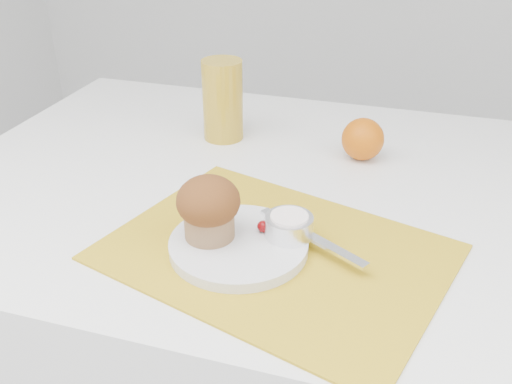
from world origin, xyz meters
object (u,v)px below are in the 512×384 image
(orange, at_px, (363,139))
(muffin, at_px, (209,207))
(juice_glass, at_px, (223,100))
(plate, at_px, (239,245))
(table, at_px, (290,353))

(orange, height_order, muffin, muffin)
(orange, height_order, juice_glass, juice_glass)
(plate, xyz_separation_m, muffin, (-0.04, -0.00, 0.05))
(orange, distance_m, juice_glass, 0.27)
(plate, height_order, muffin, muffin)
(orange, bearing_deg, muffin, -115.13)
(plate, xyz_separation_m, juice_glass, (-0.15, 0.35, 0.06))
(orange, bearing_deg, plate, -109.24)
(orange, distance_m, muffin, 0.37)
(table, relative_size, plate, 6.42)
(table, xyz_separation_m, orange, (0.09, 0.13, 0.41))
(orange, bearing_deg, juice_glass, 176.81)
(orange, xyz_separation_m, muffin, (-0.16, -0.34, 0.03))
(plate, bearing_deg, juice_glass, 112.85)
(table, relative_size, juice_glass, 7.92)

